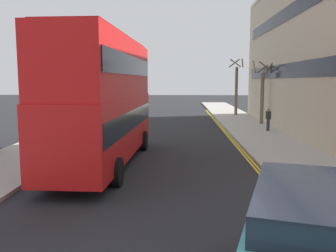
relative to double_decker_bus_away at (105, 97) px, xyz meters
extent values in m
cube|color=#ADA89E|center=(8.82, 4.56, -2.96)|extent=(4.00, 80.00, 0.14)
cube|color=#ADA89E|center=(-4.18, 4.56, -2.96)|extent=(4.00, 80.00, 0.14)
cube|color=yellow|center=(6.72, 2.56, -3.03)|extent=(0.10, 56.00, 0.01)
cube|color=yellow|center=(6.56, 2.56, -3.03)|extent=(0.10, 56.00, 0.01)
cube|color=red|center=(0.00, 0.00, -1.29)|extent=(2.91, 10.89, 2.60)
cube|color=red|center=(0.00, 0.00, 1.26)|extent=(2.85, 10.67, 2.50)
cube|color=black|center=(0.00, 0.00, -0.99)|extent=(2.92, 10.46, 0.84)
cube|color=black|center=(0.00, 0.00, 1.36)|extent=(2.90, 10.24, 0.80)
cube|color=yellow|center=(0.20, 5.37, 0.26)|extent=(2.00, 0.14, 0.44)
cube|color=maroon|center=(0.00, 0.00, 2.56)|extent=(2.62, 9.80, 0.10)
cylinder|color=black|center=(-1.12, 3.39, -2.51)|extent=(0.34, 1.05, 1.04)
cylinder|color=black|center=(1.38, 3.30, -2.51)|extent=(0.34, 1.05, 1.04)
cylinder|color=black|center=(-1.38, -3.30, -2.51)|extent=(0.34, 1.05, 1.04)
cylinder|color=black|center=(1.12, -3.39, -2.51)|extent=(0.34, 1.05, 1.04)
cube|color=black|center=(5.42, -10.29, -1.29)|extent=(2.51, 3.42, 0.76)
cylinder|color=black|center=(4.92, -8.78, -2.69)|extent=(0.40, 0.71, 0.68)
cylinder|color=#2D2D38|center=(9.71, 10.23, -2.46)|extent=(0.22, 0.22, 0.85)
cube|color=#26262B|center=(9.71, 10.23, -1.76)|extent=(0.34, 0.22, 0.56)
sphere|color=#9E7051|center=(9.71, 10.23, -1.37)|extent=(0.20, 0.20, 0.20)
cylinder|color=#6B6047|center=(9.22, 22.39, -0.37)|extent=(0.31, 0.31, 5.03)
cylinder|color=#6B6047|center=(9.78, 22.24, 2.54)|extent=(0.43, 1.19, 0.89)
cylinder|color=#6B6047|center=(9.03, 22.97, 2.57)|extent=(1.23, 0.51, 0.93)
cylinder|color=#6B6047|center=(8.99, 21.88, 2.54)|extent=(1.13, 0.59, 0.88)
cylinder|color=#6B6047|center=(10.15, 14.40, -0.76)|extent=(0.30, 0.30, 4.26)
cylinder|color=#6B6047|center=(10.68, 14.51, 1.75)|extent=(0.35, 1.13, 0.84)
cylinder|color=#6B6047|center=(10.19, 14.85, 1.69)|extent=(0.97, 0.20, 0.72)
cylinder|color=#6B6047|center=(9.43, 14.44, 1.88)|extent=(0.20, 1.49, 1.09)
cylinder|color=#6B6047|center=(10.27, 13.78, 1.81)|extent=(1.30, 0.37, 0.96)
cube|color=black|center=(10.80, 10.15, 5.40)|extent=(0.04, 24.64, 1.00)
cube|color=black|center=(10.80, 10.15, 1.42)|extent=(0.04, 24.64, 1.00)
camera|label=1|loc=(3.38, -15.62, 0.70)|focal=38.03mm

